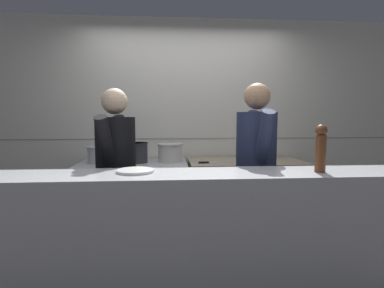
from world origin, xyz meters
TOP-DOWN VIEW (x-y plane):
  - wall_back_tiled at (0.00, 1.45)m, footprint 8.00×0.06m
  - oven_range at (-0.60, 1.05)m, footprint 1.19×0.71m
  - prep_counter at (0.67, 1.05)m, footprint 1.30×0.65m
  - pass_counter at (0.07, -0.29)m, footprint 3.20×0.45m
  - stock_pot at (-0.98, 1.09)m, footprint 0.26×0.26m
  - sauce_pot at (-0.57, 1.07)m, footprint 0.26×0.26m
  - braising_pot at (-0.20, 1.09)m, footprint 0.29×0.29m
  - mixing_bowl_steel at (0.84, 1.07)m, footprint 0.26×0.26m
  - chefs_knife at (0.26, 0.92)m, footprint 0.38×0.06m
  - plated_dish_main at (-0.43, -0.24)m, footprint 0.25×0.25m
  - pepper_mill at (0.81, -0.33)m, footprint 0.08×0.08m
  - chef_head_cook at (-0.66, 0.33)m, footprint 0.39×0.73m
  - chef_sous at (0.55, 0.28)m, footprint 0.35×0.74m

SIDE VIEW (x-z plane):
  - prep_counter at x=0.67m, z-range 0.00..0.92m
  - oven_range at x=-0.60m, z-range 0.00..0.91m
  - pass_counter at x=0.07m, z-range 0.00..1.04m
  - chef_head_cook at x=-0.66m, z-range 0.09..1.75m
  - chefs_knife at x=0.26m, z-range 0.92..0.94m
  - chef_sous at x=0.55m, z-range 0.10..1.80m
  - mixing_bowl_steel at x=0.84m, z-range 0.92..1.02m
  - stock_pot at x=-0.98m, z-range 0.92..1.10m
  - braising_pot at x=-0.20m, z-range 0.92..1.12m
  - sauce_pot at x=-0.57m, z-range 0.92..1.14m
  - plated_dish_main at x=-0.43m, z-range 1.05..1.06m
  - pepper_mill at x=0.81m, z-range 1.05..1.38m
  - wall_back_tiled at x=0.00m, z-range 0.00..2.60m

